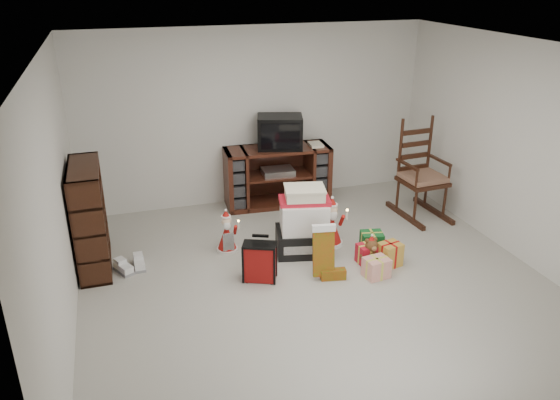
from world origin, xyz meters
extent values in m
cube|color=#AAA69C|center=(0.00, 0.00, -0.01)|extent=(5.00, 5.00, 0.01)
cube|color=silver|center=(0.00, 0.00, 2.50)|extent=(5.00, 5.00, 0.01)
cube|color=silver|center=(0.00, 2.50, 1.25)|extent=(5.00, 0.01, 2.50)
cube|color=silver|center=(0.00, -2.50, 1.25)|extent=(5.00, 0.01, 2.50)
cube|color=silver|center=(-2.50, 0.00, 1.25)|extent=(0.01, 5.00, 2.50)
cube|color=silver|center=(2.50, 0.00, 1.25)|extent=(0.01, 5.00, 2.50)
cube|color=#481A14|center=(0.24, 2.20, 0.43)|extent=(1.52, 0.62, 0.85)
cube|color=#B2B3B5|center=(0.24, 2.17, 0.51)|extent=(0.47, 0.35, 0.09)
cube|color=#32180D|center=(-2.30, 1.10, 0.61)|extent=(0.33, 1.00, 1.22)
cube|color=#32180D|center=(2.02, 1.21, 0.51)|extent=(0.59, 0.57, 0.05)
cube|color=#966852|center=(2.02, 1.21, 0.57)|extent=(0.55, 0.53, 0.06)
cube|color=#32180D|center=(2.02, 1.46, 0.97)|extent=(0.48, 0.10, 0.86)
cube|color=#32180D|center=(2.02, 1.21, 0.03)|extent=(0.62, 0.96, 0.06)
cube|color=black|center=(0.11, 0.68, 0.15)|extent=(0.75, 0.61, 0.30)
cube|color=white|center=(0.11, 0.68, 0.48)|extent=(0.63, 0.53, 0.36)
cube|color=red|center=(0.11, 0.68, 0.68)|extent=(0.65, 0.44, 0.05)
cube|color=beige|center=(0.11, 0.68, 0.77)|extent=(0.51, 0.43, 0.12)
cube|color=maroon|center=(-0.57, 0.21, 0.23)|extent=(0.39, 0.30, 0.45)
cube|color=black|center=(-0.57, 0.29, 0.51)|extent=(0.18, 0.10, 0.03)
ellipsoid|color=brown|center=(0.75, 0.19, 0.11)|extent=(0.22, 0.19, 0.23)
sphere|color=brown|center=(0.75, 0.16, 0.25)|extent=(0.15, 0.15, 0.15)
cone|color=#A71611|center=(0.50, 0.77, 0.21)|extent=(0.29, 0.29, 0.42)
sphere|color=beige|center=(0.50, 0.77, 0.47)|extent=(0.14, 0.14, 0.14)
cone|color=#A71611|center=(0.50, 0.77, 0.58)|extent=(0.13, 0.13, 0.10)
cylinder|color=silver|center=(0.65, 0.66, 0.43)|extent=(0.02, 0.02, 0.13)
cone|color=#A71611|center=(-0.77, 1.00, 0.18)|extent=(0.25, 0.25, 0.36)
sphere|color=beige|center=(-0.77, 1.00, 0.40)|extent=(0.12, 0.12, 0.12)
cone|color=#A71611|center=(-0.77, 1.00, 0.49)|extent=(0.11, 0.11, 0.09)
cylinder|color=silver|center=(-0.64, 0.90, 0.37)|extent=(0.02, 0.02, 0.11)
cube|color=white|center=(-2.01, 0.87, 0.05)|extent=(0.24, 0.31, 0.10)
cube|color=white|center=(-1.83, 0.87, 0.05)|extent=(0.13, 0.29, 0.10)
cube|color=red|center=(0.72, 0.22, 0.12)|extent=(0.23, 0.23, 0.23)
cube|color=#196427|center=(0.90, 0.44, 0.12)|extent=(0.23, 0.23, 0.23)
cube|color=gold|center=(0.95, 0.08, 0.12)|extent=(0.23, 0.23, 0.23)
cube|color=white|center=(0.68, -0.10, 0.12)|extent=(0.23, 0.23, 0.23)
cube|color=black|center=(0.28, 2.20, 1.08)|extent=(0.72, 0.59, 0.46)
cube|color=black|center=(0.28, 1.98, 1.08)|extent=(0.51, 0.16, 0.36)
camera|label=1|loc=(-1.93, -4.84, 3.20)|focal=35.00mm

